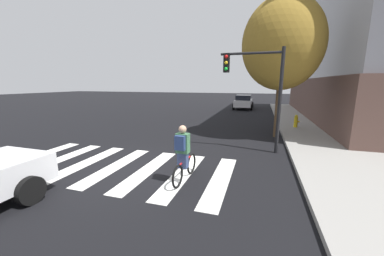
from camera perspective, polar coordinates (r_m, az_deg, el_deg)
The scene contains 7 objects.
ground_plane at distance 8.02m, azimuth -16.63°, elevation -9.70°, with size 120.00×120.00×0.00m, color black.
crosswalk_stripes at distance 8.24m, azimuth -18.99°, elevation -9.23°, with size 7.88×3.70×0.01m.
sedan_mid at distance 25.80m, azimuth 13.16°, elevation 6.64°, with size 2.10×4.45×1.54m.
cyclist at distance 6.35m, azimuth -2.28°, elevation -6.77°, with size 0.38×1.71×1.69m.
traffic_light_near at distance 9.42m, azimuth 16.92°, elevation 11.17°, with size 2.47×0.28×4.20m.
fire_hydrant at distance 15.11m, azimuth 25.24°, elevation 1.62°, with size 0.33×0.22×0.78m.
street_tree_near at distance 12.56m, azimuth 22.28°, elevation 19.41°, with size 3.95×3.95×7.02m.
Camera 1 is at (4.28, -6.16, 2.83)m, focal length 20.66 mm.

